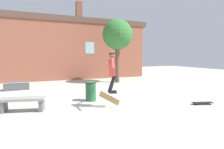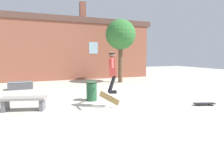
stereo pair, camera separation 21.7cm
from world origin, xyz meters
name	(u,v)px [view 1 (the left image)]	position (x,y,z in m)	size (l,w,h in m)	color
ground_plane	(119,106)	(0.00, 0.00, 0.00)	(40.00, 40.00, 0.00)	#B2AD9E
building_backdrop	(77,47)	(0.00, 7.87, 2.47)	(12.09, 0.52, 5.88)	#93513D
tree_right	(117,35)	(2.27, 5.29, 3.20)	(2.03, 2.03, 4.27)	brown
park_bench	(23,102)	(-3.20, 0.58, 0.32)	(1.48, 0.76, 0.46)	gray
skate_ledge	(17,86)	(-3.85, 4.83, 0.21)	(1.23, 0.53, 0.43)	#4C4C51
trash_bin	(91,91)	(-0.77, 1.10, 0.41)	(0.46, 0.46, 0.77)	#235633
skater	(112,69)	(-0.31, -0.06, 1.37)	(0.48, 1.23, 1.45)	#B23833
skateboard_flipping	(109,98)	(-0.40, -0.01, 0.32)	(0.58, 0.62, 0.47)	#AD894C
skateboard_resting	(202,103)	(2.96, -1.03, 0.07)	(0.81, 0.43, 0.08)	black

